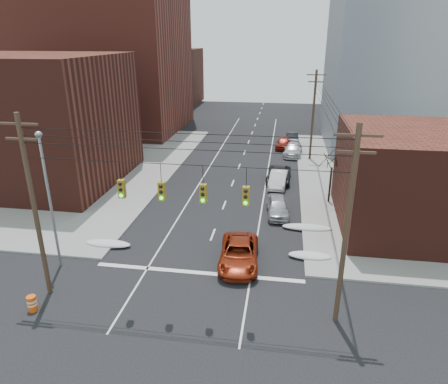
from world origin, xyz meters
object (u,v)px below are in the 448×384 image
(parked_car_c, at_px, (279,175))
(construction_barrel, at_px, (32,303))
(red_pickup, at_px, (239,254))
(lot_car_c, at_px, (59,183))
(parked_car_e, at_px, (284,143))
(parked_car_f, at_px, (293,138))
(parked_car_a, at_px, (278,207))
(parked_car_b, at_px, (278,179))
(lot_car_a, at_px, (105,169))
(parked_car_d, at_px, (293,149))
(lot_car_b, at_px, (106,161))
(lot_car_d, at_px, (85,159))

(parked_car_c, height_order, construction_barrel, parked_car_c)
(red_pickup, bearing_deg, lot_car_c, 146.73)
(parked_car_e, height_order, parked_car_f, parked_car_e)
(parked_car_a, relative_size, parked_car_f, 1.08)
(parked_car_b, bearing_deg, lot_car_a, -176.47)
(red_pickup, relative_size, lot_car_a, 1.39)
(lot_car_a, bearing_deg, parked_car_d, -47.18)
(parked_car_a, xyz_separation_m, parked_car_b, (-0.13, 7.25, 0.00))
(parked_car_a, relative_size, lot_car_b, 0.83)
(lot_car_b, bearing_deg, parked_car_f, -50.36)
(parked_car_a, distance_m, lot_car_d, 25.47)
(parked_car_d, xyz_separation_m, lot_car_c, (-23.38, -16.72, 0.05))
(parked_car_c, height_order, lot_car_a, parked_car_c)
(parked_car_b, xyz_separation_m, lot_car_d, (-23.08, 3.23, 0.12))
(parked_car_c, relative_size, parked_car_e, 1.17)
(parked_car_d, relative_size, lot_car_b, 0.98)
(lot_car_a, bearing_deg, lot_car_c, 166.63)
(parked_car_b, xyz_separation_m, parked_car_e, (0.33, 15.42, -0.00))
(lot_car_c, xyz_separation_m, lot_car_d, (-1.30, 8.01, 0.07))
(parked_car_f, distance_m, lot_car_c, 33.26)
(parked_car_f, bearing_deg, parked_car_b, -99.47)
(parked_car_a, bearing_deg, parked_car_e, 84.18)
(red_pickup, distance_m, parked_car_e, 31.32)
(parked_car_f, bearing_deg, red_pickup, -100.98)
(parked_car_b, height_order, construction_barrel, parked_car_b)
(parked_car_f, height_order, lot_car_c, lot_car_c)
(lot_car_c, distance_m, construction_barrel, 19.70)
(parked_car_c, xyz_separation_m, lot_car_a, (-19.17, -1.21, 0.07))
(red_pickup, xyz_separation_m, lot_car_d, (-20.82, 19.01, 0.13))
(parked_car_e, bearing_deg, parked_car_b, -84.14)
(lot_car_a, relative_size, lot_car_c, 0.85)
(parked_car_f, bearing_deg, parked_car_d, -94.62)
(lot_car_c, height_order, construction_barrel, lot_car_c)
(parked_car_f, bearing_deg, lot_car_d, -152.25)
(parked_car_c, xyz_separation_m, parked_car_e, (0.33, 13.89, 0.04))
(parked_car_e, bearing_deg, construction_barrel, -102.66)
(parked_car_b, distance_m, parked_car_e, 15.43)
(parked_car_e, bearing_deg, lot_car_b, -141.51)
(lot_car_d, bearing_deg, red_pickup, -142.15)
(lot_car_c, bearing_deg, parked_car_b, -58.37)
(parked_car_d, bearing_deg, construction_barrel, -108.83)
(lot_car_c, bearing_deg, lot_car_b, 7.40)
(parked_car_e, bearing_deg, lot_car_d, -145.40)
(parked_car_c, distance_m, parked_car_d, 10.52)
(red_pickup, distance_m, lot_car_b, 25.89)
(parked_car_b, relative_size, lot_car_b, 0.86)
(parked_car_a, xyz_separation_m, lot_car_a, (-19.31, 7.58, 0.03))
(parked_car_d, xyz_separation_m, parked_car_e, (-1.27, 3.49, -0.01))
(parked_car_e, height_order, lot_car_b, lot_car_b)
(lot_car_a, relative_size, lot_car_b, 0.73)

